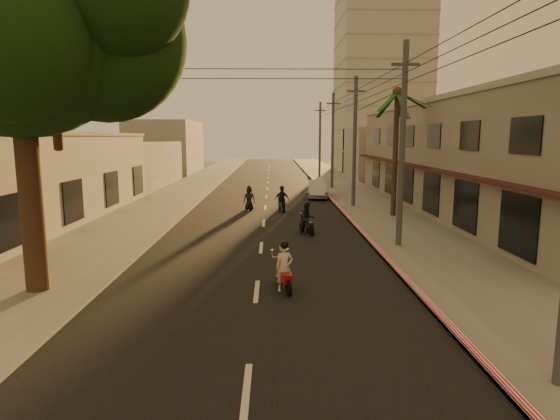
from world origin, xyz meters
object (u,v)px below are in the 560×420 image
at_px(scooter_mid_b, 282,200).
at_px(parked_car, 319,189).
at_px(palm_tree, 397,99).
at_px(broadleaf_tree, 31,17).
at_px(scooter_mid_a, 307,219).
at_px(scooter_red, 284,269).
at_px(scooter_far_a, 249,199).

height_order(scooter_mid_b, parked_car, scooter_mid_b).
height_order(palm_tree, scooter_mid_b, palm_tree).
bearing_deg(broadleaf_tree, scooter_mid_a, 44.72).
distance_m(broadleaf_tree, scooter_mid_b, 19.38).
relative_size(scooter_mid_a, scooter_mid_b, 0.96).
distance_m(scooter_red, scooter_mid_b, 16.08).
bearing_deg(scooter_mid_a, parked_car, 62.99).
xyz_separation_m(scooter_red, parked_car, (3.37, 23.16, -0.02)).
bearing_deg(scooter_far_a, scooter_mid_a, -74.87).
height_order(broadleaf_tree, scooter_red, broadleaf_tree).
xyz_separation_m(scooter_mid_a, scooter_far_a, (-3.35, 7.87, -0.02)).
xyz_separation_m(scooter_red, scooter_far_a, (-1.95, 16.75, 0.02)).
xyz_separation_m(broadleaf_tree, scooter_red, (7.50, -0.06, -7.73)).
bearing_deg(scooter_far_a, palm_tree, -25.29).
bearing_deg(broadleaf_tree, palm_tree, 43.48).
distance_m(broadleaf_tree, parked_car, 26.68).
height_order(scooter_red, scooter_mid_a, scooter_mid_a).
distance_m(scooter_mid_a, scooter_mid_b, 7.30).
distance_m(palm_tree, scooter_far_a, 11.44).
xyz_separation_m(scooter_mid_b, scooter_far_a, (-2.20, 0.67, -0.03)).
height_order(scooter_red, parked_car, scooter_red).
xyz_separation_m(scooter_far_a, parked_car, (5.33, 6.41, -0.04)).
height_order(scooter_mid_a, scooter_mid_b, scooter_mid_b).
relative_size(scooter_red, parked_car, 0.37).
bearing_deg(palm_tree, scooter_far_a, 162.65).
relative_size(scooter_far_a, parked_car, 0.38).
bearing_deg(palm_tree, broadleaf_tree, -136.52).
bearing_deg(scooter_red, palm_tree, 49.52).
bearing_deg(parked_car, scooter_mid_b, -106.67).
height_order(palm_tree, scooter_red, palm_tree).
relative_size(broadleaf_tree, scooter_red, 7.19).
bearing_deg(parked_car, scooter_red, -91.10).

